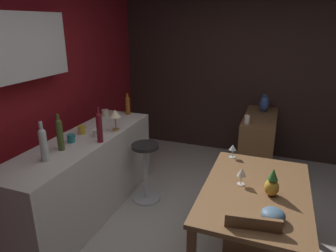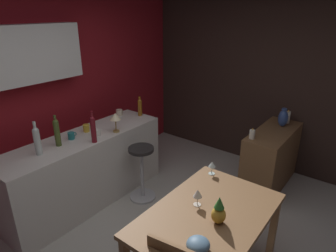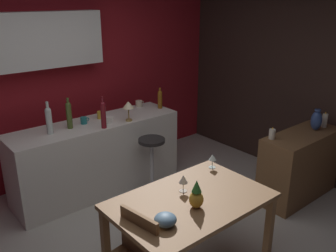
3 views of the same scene
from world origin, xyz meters
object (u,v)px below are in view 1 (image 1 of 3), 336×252
cup_mustard (82,130)px  dining_table (255,198)px  wine_bottle_amber (128,104)px  pillar_candle_short (266,104)px  wine_glass_left (242,173)px  wine_bottle_ruby (99,126)px  bar_stool (146,171)px  pineapple_centerpiece (272,184)px  vase_ceramic_blue (264,104)px  counter_lamp (115,115)px  pillar_candle_tall (247,120)px  wine_glass_right (233,148)px  sideboard_cabinet (258,143)px  cup_cream (105,113)px  fruit_bowl (273,215)px  cup_teal (71,138)px  wine_bottle_olive (60,133)px  wine_bottle_clear (43,143)px  cup_white (98,133)px

cup_mustard → dining_table: bearing=-97.5°
wine_bottle_amber → pillar_candle_short: wine_bottle_amber is taller
wine_glass_left → wine_bottle_ruby: size_ratio=0.41×
bar_stool → dining_table: bearing=-114.1°
wine_bottle_ruby → pillar_candle_short: (2.19, -1.50, -0.17)m
pineapple_centerpiece → vase_ceramic_blue: vase_ceramic_blue is taller
counter_lamp → pillar_candle_tall: size_ratio=1.77×
pineapple_centerpiece → pillar_candle_short: size_ratio=1.24×
wine_glass_right → cup_mustard: size_ratio=1.27×
pillar_candle_tall → counter_lamp: bearing=126.9°
sideboard_cabinet → pineapple_centerpiece: bearing=-173.2°
cup_cream → fruit_bowl: bearing=-121.2°
cup_cream → cup_teal: (-0.92, -0.16, -0.00)m
wine_glass_left → cup_teal: cup_teal is taller
bar_stool → counter_lamp: counter_lamp is taller
wine_bottle_olive → wine_bottle_clear: 0.25m
wine_bottle_clear → cup_mustard: (0.69, 0.11, -0.12)m
wine_bottle_clear → wine_glass_right: bearing=-56.3°
cup_cream → wine_glass_right: bearing=-101.6°
wine_bottle_clear → pillar_candle_tall: size_ratio=2.64×
wine_glass_right → cup_teal: cup_teal is taller
cup_white → counter_lamp: (0.23, -0.09, 0.15)m
cup_white → cup_mustard: (0.01, 0.21, 0.01)m
bar_stool → vase_ceramic_blue: 2.04m
vase_ceramic_blue → cup_teal: bearing=140.3°
wine_glass_right → cup_cream: 1.77m
wine_glass_left → pillar_candle_short: pillar_candle_short is taller
wine_glass_right → wine_bottle_clear: (-1.01, 1.51, 0.22)m
wine_glass_left → fruit_bowl: wine_glass_left is taller
counter_lamp → cup_cream: bearing=42.9°
pineapple_centerpiece → cup_cream: size_ratio=1.93×
wine_glass_right → wine_bottle_olive: 1.72m
wine_glass_left → wine_bottle_ruby: 1.47m
cup_mustard → vase_ceramic_blue: (1.88, -1.81, -0.00)m
fruit_bowl → pillar_candle_short: 2.71m
bar_stool → pillar_candle_tall: (0.91, -1.04, 0.49)m
pillar_candle_tall → pillar_candle_short: bearing=-12.3°
bar_stool → fruit_bowl: bearing=-124.0°
wine_glass_right → pillar_candle_tall: size_ratio=1.01×
pineapple_centerpiece → cup_mustard: 2.05m
wine_bottle_clear → cup_teal: size_ratio=3.30×
wine_bottle_amber → cup_white: 0.86m
wine_bottle_amber → pillar_candle_short: (1.21, -1.70, -0.13)m
bar_stool → cup_teal: (-0.58, 0.56, 0.55)m
wine_bottle_amber → pillar_candle_short: size_ratio=1.45×
counter_lamp → pillar_candle_short: bearing=-39.8°
bar_stool → pillar_candle_tall: bearing=-49.0°
bar_stool → fruit_bowl: fruit_bowl is taller
sideboard_cabinet → vase_ceramic_blue: bearing=-5.3°
wine_bottle_olive → cup_cream: (1.11, 0.20, -0.13)m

